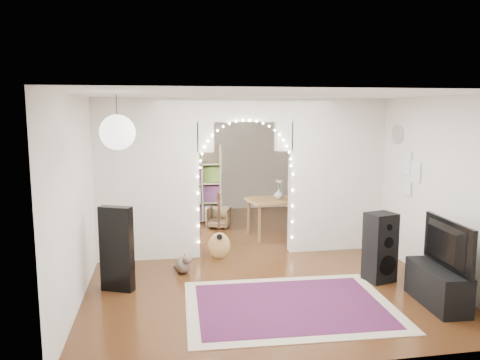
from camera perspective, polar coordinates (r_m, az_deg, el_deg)
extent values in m
plane|color=black|center=(8.34, 0.58, -8.89)|extent=(7.50, 7.50, 0.00)
cube|color=white|center=(7.96, 0.61, 10.00)|extent=(5.00, 7.50, 0.02)
cube|color=silver|center=(11.72, -2.74, 2.92)|extent=(5.00, 0.02, 2.70)
cube|color=silver|center=(4.47, 9.42, -6.47)|extent=(5.00, 0.02, 2.70)
cube|color=silver|center=(7.97, -17.36, -0.13)|extent=(0.02, 7.50, 2.70)
cube|color=silver|center=(8.84, 16.75, 0.71)|extent=(0.02, 7.50, 2.70)
cube|color=silver|center=(7.91, -11.25, 0.03)|extent=(1.70, 0.20, 2.70)
cube|color=silver|center=(8.49, 11.61, 0.60)|extent=(1.70, 0.20, 2.70)
cube|color=silver|center=(7.95, 0.61, 8.56)|extent=(1.60, 0.20, 0.40)
cube|color=white|center=(9.73, -15.88, 2.33)|extent=(0.04, 1.20, 1.40)
cylinder|color=white|center=(8.23, 18.72, 5.32)|extent=(0.03, 0.31, 0.31)
sphere|color=white|center=(5.45, -14.71, 5.64)|extent=(0.40, 0.40, 0.40)
cube|color=maroon|center=(6.26, 6.07, -14.96)|extent=(2.73, 2.08, 0.02)
cube|color=black|center=(6.75, -14.79, -8.12)|extent=(0.48, 0.32, 1.19)
ellipsoid|color=#B07D46|center=(7.91, -2.57, -6.81)|extent=(0.41, 0.22, 0.46)
cube|color=black|center=(7.82, -2.59, -4.10)|extent=(0.05, 0.04, 0.53)
cube|color=black|center=(7.76, -2.61, -2.02)|extent=(0.06, 0.04, 0.12)
ellipsoid|color=brown|center=(7.41, -6.95, -10.19)|extent=(0.36, 0.42, 0.25)
sphere|color=brown|center=(7.24, -6.42, -9.56)|extent=(0.20, 0.20, 0.15)
cone|color=brown|center=(7.22, -6.72, -9.01)|extent=(0.05, 0.05, 0.05)
cone|color=brown|center=(7.22, -6.13, -8.99)|extent=(0.05, 0.05, 0.05)
cylinder|color=brown|center=(7.60, -7.63, -10.40)|extent=(0.13, 0.23, 0.08)
cube|color=black|center=(7.21, 16.70, -7.85)|extent=(0.47, 0.43, 1.02)
cylinder|color=black|center=(7.15, 17.56, -9.91)|extent=(0.29, 0.10, 0.29)
cylinder|color=black|center=(7.06, 17.69, -7.30)|extent=(0.16, 0.06, 0.16)
cylinder|color=black|center=(7.00, 17.77, -5.51)|extent=(0.09, 0.04, 0.09)
cube|color=black|center=(6.68, 22.94, -11.82)|extent=(0.45, 1.02, 0.50)
imported|color=black|center=(6.52, 23.22, -7.19)|extent=(0.19, 1.08, 0.62)
cube|color=beige|center=(10.47, -7.05, -0.40)|extent=(1.75, 1.12, 1.76)
cube|color=brown|center=(9.30, 4.76, -2.44)|extent=(1.29, 0.95, 0.05)
cylinder|color=brown|center=(8.91, 2.40, -5.40)|extent=(0.05, 0.05, 0.70)
cylinder|color=brown|center=(9.30, 8.46, -4.89)|extent=(0.05, 0.05, 0.70)
cylinder|color=brown|center=(9.49, 1.09, -4.52)|extent=(0.05, 0.05, 0.70)
cylinder|color=brown|center=(9.87, 6.84, -4.08)|extent=(0.05, 0.05, 0.70)
imported|color=silver|center=(9.28, 4.77, -1.71)|extent=(0.21, 0.21, 0.19)
imported|color=brown|center=(8.62, -8.75, -6.83)|extent=(0.58, 0.59, 0.45)
imported|color=brown|center=(10.04, -2.59, -4.59)|extent=(0.61, 0.61, 0.44)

